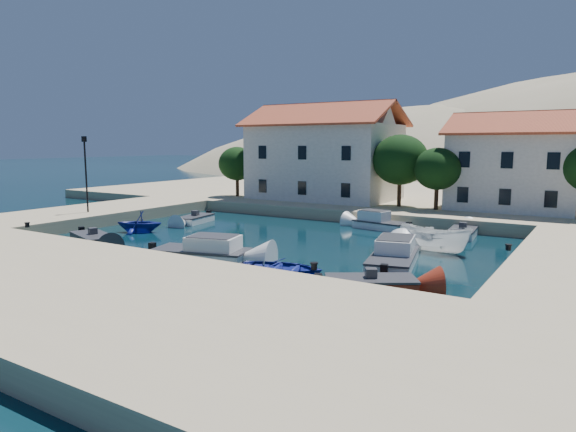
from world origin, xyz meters
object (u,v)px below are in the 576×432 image
object	(u,v)px
cabin_cruiser_south	(201,251)
cabin_cruiser_east	(393,257)
building_left	(325,150)
building_mid	(515,160)
lamppost	(86,167)
rowboat_south	(280,274)
boat_east	(434,251)

from	to	relation	value
cabin_cruiser_south	cabin_cruiser_east	size ratio (longest dim) A/B	0.98
building_left	building_mid	bearing A→B (deg)	3.18
lamppost	rowboat_south	size ratio (longest dim) A/B	1.41
lamppost	boat_east	world-z (taller)	lamppost
rowboat_south	cabin_cruiser_east	size ratio (longest dim) A/B	0.73
building_left	building_mid	world-z (taller)	building_left
cabin_cruiser_south	cabin_cruiser_east	xyz separation A→B (m)	(9.88, 4.54, -0.00)
lamppost	boat_east	xyz separation A→B (m)	(27.60, 4.32, -4.75)
building_left	cabin_cruiser_east	world-z (taller)	building_left
lamppost	cabin_cruiser_east	size ratio (longest dim) A/B	1.03
cabin_cruiser_east	cabin_cruiser_south	bearing A→B (deg)	101.78
building_left	boat_east	xyz separation A→B (m)	(16.10, -15.68, -5.94)
building_left	boat_east	bearing A→B (deg)	-44.24
lamppost	building_left	bearing A→B (deg)	60.10
cabin_cruiser_south	boat_east	bearing A→B (deg)	26.15
building_left	rowboat_south	xyz separation A→B (m)	(11.09, -25.50, -5.94)
building_left	building_mid	distance (m)	18.04
building_mid	boat_east	world-z (taller)	building_mid
building_left	building_mid	xyz separation A→B (m)	(18.00, 1.00, -0.71)
rowboat_south	boat_east	xyz separation A→B (m)	(5.01, 9.82, 0.00)
building_mid	cabin_cruiser_east	size ratio (longest dim) A/B	1.74
cabin_cruiser_east	boat_east	world-z (taller)	cabin_cruiser_east
building_mid	cabin_cruiser_east	distance (m)	22.18
building_left	boat_east	world-z (taller)	building_left
cabin_cruiser_south	lamppost	bearing A→B (deg)	148.49
rowboat_south	cabin_cruiser_east	xyz separation A→B (m)	(4.15, 5.01, 0.48)
rowboat_south	cabin_cruiser_south	bearing A→B (deg)	71.34
cabin_cruiser_south	rowboat_south	world-z (taller)	cabin_cruiser_south
lamppost	rowboat_south	xyz separation A→B (m)	(22.59, -5.50, -4.75)
building_mid	cabin_cruiser_east	bearing A→B (deg)	-97.31
building_left	building_mid	size ratio (longest dim) A/B	1.40
building_left	cabin_cruiser_east	bearing A→B (deg)	-53.36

